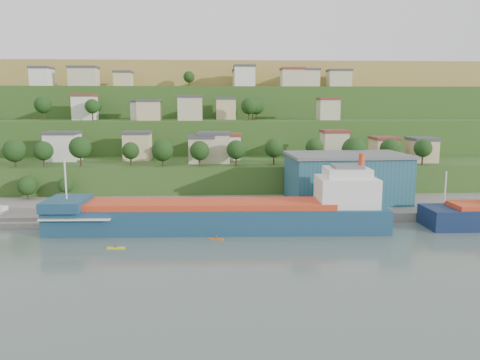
{
  "coord_description": "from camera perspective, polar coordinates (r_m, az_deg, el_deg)",
  "views": [
    {
      "loc": [
        4.88,
        -91.31,
        27.44
      ],
      "look_at": [
        10.35,
        15.0,
        10.37
      ],
      "focal_mm": 35.0,
      "sensor_mm": 36.0,
      "label": 1
    }
  ],
  "objects": [
    {
      "name": "ground",
      "position": [
        95.47,
        -5.8,
        -7.64
      ],
      "size": [
        500.0,
        500.0,
        0.0
      ],
      "primitive_type": "plane",
      "color": "#47574F",
      "rests_on": "ground"
    },
    {
      "name": "quay",
      "position": [
        123.36,
        4.18,
        -3.77
      ],
      "size": [
        220.0,
        26.0,
        4.0
      ],
      "primitive_type": "cube",
      "color": "slate",
      "rests_on": "ground"
    },
    {
      "name": "hillside",
      "position": [
        261.5,
        -4.01,
        3.08
      ],
      "size": [
        360.0,
        211.2,
        96.0
      ],
      "color": "#284719",
      "rests_on": "ground"
    },
    {
      "name": "cargo_ship_near",
      "position": [
        104.02,
        -1.32,
        -4.46
      ],
      "size": [
        74.44,
        13.97,
        19.05
      ],
      "rotation": [
        0.0,
        0.0,
        -0.03
      ],
      "color": "#153A50",
      "rests_on": "ground"
    },
    {
      "name": "warehouse",
      "position": [
        127.83,
        12.83,
        0.33
      ],
      "size": [
        31.93,
        20.56,
        12.8
      ],
      "rotation": [
        0.0,
        0.0,
        0.05
      ],
      "color": "#1D5057",
      "rests_on": "quay"
    },
    {
      "name": "dinghy",
      "position": [
        123.95,
        -26.2,
        -3.9
      ],
      "size": [
        3.77,
        2.29,
        0.71
      ],
      "primitive_type": "cube",
      "rotation": [
        0.0,
        0.0,
        0.29
      ],
      "color": "silver",
      "rests_on": "pebble_beach"
    },
    {
      "name": "kayak_orange",
      "position": [
        97.46,
        -2.9,
        -7.12
      ],
      "size": [
        3.03,
        1.61,
        0.76
      ],
      "rotation": [
        0.0,
        0.0,
        -0.38
      ],
      "color": "orange",
      "rests_on": "ground"
    },
    {
      "name": "kayak_yellow",
      "position": [
        94.48,
        -14.9,
        -7.92
      ],
      "size": [
        3.55,
        0.88,
        0.88
      ],
      "rotation": [
        0.0,
        0.0,
        -0.08
      ],
      "color": "gold",
      "rests_on": "ground"
    }
  ]
}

